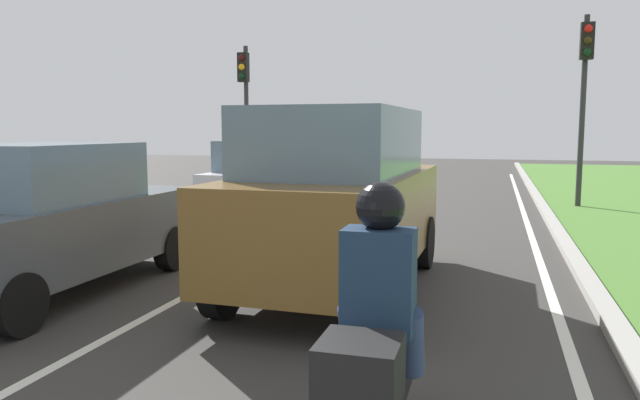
{
  "coord_description": "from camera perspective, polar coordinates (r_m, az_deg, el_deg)",
  "views": [
    {
      "loc": [
        2.88,
        1.39,
        2.03
      ],
      "look_at": [
        0.91,
        8.15,
        1.2
      ],
      "focal_mm": 33.68,
      "sensor_mm": 36.0,
      "label": 1
    }
  ],
  "objects": [
    {
      "name": "lane_line_right_edge",
      "position": [
        12.79,
        19.29,
        -2.77
      ],
      "size": [
        0.12,
        32.0,
        0.01
      ],
      "primitive_type": "cube",
      "color": "silver",
      "rests_on": "ground"
    },
    {
      "name": "rider_person",
      "position": [
        3.45,
        5.68,
        -7.42
      ],
      "size": [
        0.5,
        0.4,
        1.16
      ],
      "rotation": [
        0.0,
        0.0,
        0.01
      ],
      "color": "#192D47",
      "rests_on": "ground"
    },
    {
      "name": "traffic_light_overhead_left",
      "position": [
        19.32,
        -7.16,
        9.99
      ],
      "size": [
        0.32,
        0.5,
        4.63
      ],
      "color": "#2D2D2D",
      "rests_on": "ground"
    },
    {
      "name": "car_suv_ahead",
      "position": [
        7.51,
        1.7,
        0.12
      ],
      "size": [
        2.07,
        4.55,
        2.28
      ],
      "rotation": [
        0.0,
        0.0,
        -0.03
      ],
      "color": "brown",
      "rests_on": "ground"
    },
    {
      "name": "ground_plane",
      "position": [
        13.09,
        3.36,
        -2.2
      ],
      "size": [
        60.0,
        60.0,
        0.0
      ],
      "primitive_type": "plane",
      "color": "#383533"
    },
    {
      "name": "traffic_light_near_right",
      "position": [
        16.73,
        23.85,
        10.56
      ],
      "size": [
        0.32,
        0.5,
        4.88
      ],
      "color": "#2D2D2D",
      "rests_on": "ground"
    },
    {
      "name": "curb_right",
      "position": [
        12.82,
        21.54,
        -2.59
      ],
      "size": [
        0.24,
        48.0,
        0.12
      ],
      "primitive_type": "cube",
      "color": "#9E9B93",
      "rests_on": "ground"
    },
    {
      "name": "car_sedan_left_lane",
      "position": [
        8.13,
        -24.3,
        -1.73
      ],
      "size": [
        1.84,
        4.3,
        1.86
      ],
      "rotation": [
        0.0,
        0.0,
        0.0
      ],
      "color": "#474C51",
      "rests_on": "ground"
    },
    {
      "name": "motorcycle",
      "position": [
        3.6,
        5.42,
        -17.2
      ],
      "size": [
        0.4,
        1.9,
        1.01
      ],
      "rotation": [
        0.0,
        0.0,
        0.01
      ],
      "color": "black",
      "rests_on": "ground"
    },
    {
      "name": "car_hatchback_far",
      "position": [
        13.87,
        -5.37,
        1.95
      ],
      "size": [
        1.82,
        3.75,
        1.78
      ],
      "rotation": [
        0.0,
        0.0,
        -0.03
      ],
      "color": "silver",
      "rests_on": "ground"
    },
    {
      "name": "lane_line_center",
      "position": [
        13.27,
        0.41,
        -2.06
      ],
      "size": [
        0.12,
        32.0,
        0.01
      ],
      "primitive_type": "cube",
      "color": "silver",
      "rests_on": "ground"
    }
  ]
}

